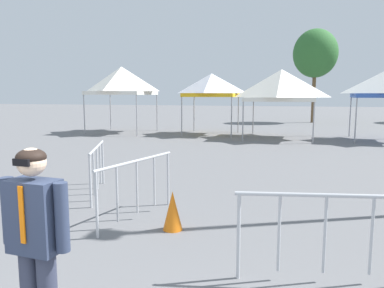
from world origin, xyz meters
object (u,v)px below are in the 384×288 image
(crowd_barrier_near_person, at_px, (97,161))
(tree_behind_tents_right, at_px, (315,54))
(canopy_tent_center, at_px, (122,81))
(crowd_barrier_mid_lot, at_px, (137,178))
(canopy_tent_behind_center, at_px, (281,85))
(traffic_cone_lot_center, at_px, (173,211))
(canopy_tent_behind_left, at_px, (211,85))
(crowd_barrier_by_lift, at_px, (326,220))
(person_foreground, at_px, (36,238))

(crowd_barrier_near_person, bearing_deg, tree_behind_tents_right, 76.90)
(canopy_tent_center, distance_m, crowd_barrier_mid_lot, 15.58)
(tree_behind_tents_right, bearing_deg, canopy_tent_behind_center, -100.01)
(crowd_barrier_mid_lot, xyz_separation_m, traffic_cone_lot_center, (0.77, -0.32, -0.43))
(canopy_tent_center, distance_m, crowd_barrier_near_person, 13.77)
(canopy_tent_behind_center, relative_size, tree_behind_tents_right, 0.49)
(canopy_tent_behind_left, distance_m, crowd_barrier_by_lift, 16.41)
(tree_behind_tents_right, relative_size, traffic_cone_lot_center, 11.11)
(crowd_barrier_by_lift, bearing_deg, person_foreground, -140.85)
(canopy_tent_behind_left, height_order, traffic_cone_lot_center, canopy_tent_behind_left)
(canopy_tent_center, xyz_separation_m, tree_behind_tents_right, (10.95, 10.99, 2.33))
(canopy_tent_behind_left, height_order, canopy_tent_behind_center, canopy_tent_behind_center)
(canopy_tent_behind_left, bearing_deg, canopy_tent_behind_center, -12.79)
(crowd_barrier_near_person, distance_m, traffic_cone_lot_center, 2.84)
(tree_behind_tents_right, relative_size, crowd_barrier_mid_lot, 3.49)
(traffic_cone_lot_center, bearing_deg, crowd_barrier_mid_lot, 157.42)
(canopy_tent_behind_left, relative_size, person_foreground, 1.87)
(crowd_barrier_mid_lot, bearing_deg, person_foreground, -79.50)
(canopy_tent_behind_center, distance_m, traffic_cone_lot_center, 13.81)
(tree_behind_tents_right, relative_size, crowd_barrier_near_person, 3.65)
(canopy_tent_center, xyz_separation_m, canopy_tent_behind_center, (8.92, -0.48, -0.33))
(canopy_tent_behind_center, bearing_deg, traffic_cone_lot_center, -94.76)
(crowd_barrier_near_person, height_order, traffic_cone_lot_center, crowd_barrier_near_person)
(canopy_tent_center, distance_m, crowd_barrier_by_lift, 18.34)
(crowd_barrier_mid_lot, height_order, crowd_barrier_near_person, same)
(person_foreground, bearing_deg, crowd_barrier_near_person, 114.68)
(canopy_tent_center, height_order, crowd_barrier_mid_lot, canopy_tent_center)
(tree_behind_tents_right, height_order, crowd_barrier_by_lift, tree_behind_tents_right)
(canopy_tent_behind_left, bearing_deg, person_foreground, -81.95)
(person_foreground, distance_m, crowd_barrier_near_person, 5.18)
(canopy_tent_behind_left, relative_size, crowd_barrier_mid_lot, 1.62)
(tree_behind_tents_right, distance_m, crowd_barrier_mid_lot, 25.44)
(canopy_tent_behind_center, relative_size, crowd_barrier_by_lift, 1.69)
(crowd_barrier_near_person, bearing_deg, canopy_tent_center, 113.87)
(crowd_barrier_mid_lot, distance_m, crowd_barrier_near_person, 2.01)
(canopy_tent_behind_center, relative_size, crowd_barrier_mid_lot, 1.70)
(canopy_tent_behind_left, distance_m, tree_behind_tents_right, 12.37)
(canopy_tent_behind_left, xyz_separation_m, crowd_barrier_by_lift, (4.86, -15.55, -1.94))
(canopy_tent_behind_left, xyz_separation_m, person_foreground, (2.47, -17.50, -1.66))
(person_foreground, xyz_separation_m, traffic_cone_lot_center, (0.14, 3.08, -0.71))
(traffic_cone_lot_center, bearing_deg, canopy_tent_center, 119.02)
(crowd_barrier_by_lift, bearing_deg, crowd_barrier_mid_lot, 154.29)
(traffic_cone_lot_center, bearing_deg, crowd_barrier_by_lift, -26.74)
(canopy_tent_center, distance_m, tree_behind_tents_right, 15.69)
(canopy_tent_behind_center, bearing_deg, tree_behind_tents_right, 79.99)
(canopy_tent_center, height_order, crowd_barrier_by_lift, canopy_tent_center)
(tree_behind_tents_right, xyz_separation_m, crowd_barrier_by_lift, (-0.90, -26.18, -4.55))
(canopy_tent_behind_center, relative_size, traffic_cone_lot_center, 5.42)
(person_foreground, height_order, traffic_cone_lot_center, person_foreground)
(crowd_barrier_by_lift, bearing_deg, canopy_tent_behind_center, 94.37)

